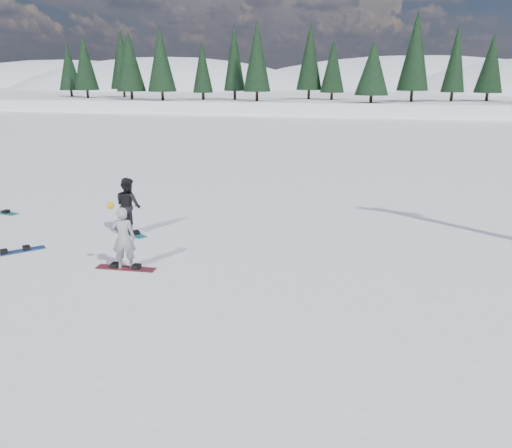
{
  "coord_description": "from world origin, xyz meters",
  "views": [
    {
      "loc": [
        7.47,
        -10.81,
        4.61
      ],
      "look_at": [
        4.76,
        0.61,
        1.1
      ],
      "focal_mm": 35.0,
      "sensor_mm": 36.0,
      "label": 1
    }
  ],
  "objects_px": {
    "snowboard_loose_a": "(16,252)",
    "snowboarder_woman": "(123,238)",
    "snowboarder_man": "(128,206)",
    "snowboard_loose_c": "(0,212)"
  },
  "relations": [
    {
      "from": "snowboard_loose_a",
      "to": "snowboarder_woman",
      "type": "bearing_deg",
      "value": -53.56
    },
    {
      "from": "snowboarder_woman",
      "to": "snowboard_loose_a",
      "type": "bearing_deg",
      "value": -24.73
    },
    {
      "from": "snowboarder_woman",
      "to": "snowboard_loose_a",
      "type": "distance_m",
      "value": 3.59
    },
    {
      "from": "snowboarder_woman",
      "to": "snowboard_loose_a",
      "type": "height_order",
      "value": "snowboarder_woman"
    },
    {
      "from": "snowboarder_man",
      "to": "snowboard_loose_a",
      "type": "xyz_separation_m",
      "value": [
        -2.22,
        -2.32,
        -0.84
      ]
    },
    {
      "from": "snowboarder_woman",
      "to": "snowboarder_man",
      "type": "distance_m",
      "value": 3.01
    },
    {
      "from": "snowboarder_man",
      "to": "snowboard_loose_c",
      "type": "relative_size",
      "value": 1.14
    },
    {
      "from": "snowboard_loose_c",
      "to": "snowboard_loose_a",
      "type": "bearing_deg",
      "value": -36.66
    },
    {
      "from": "snowboarder_woman",
      "to": "snowboard_loose_c",
      "type": "relative_size",
      "value": 1.15
    },
    {
      "from": "snowboarder_man",
      "to": "snowboarder_woman",
      "type": "bearing_deg",
      "value": 143.91
    }
  ]
}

